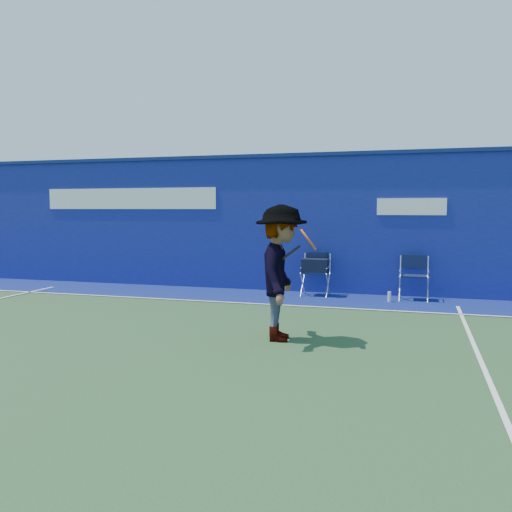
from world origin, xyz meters
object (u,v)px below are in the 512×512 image
(tennis_player, at_px, (281,273))
(directors_chair_left, at_px, (315,277))
(water_bottle, at_px, (389,297))
(directors_chair_right, at_px, (414,286))

(tennis_player, bearing_deg, directors_chair_left, 93.28)
(water_bottle, bearing_deg, directors_chair_right, 39.40)
(directors_chair_left, distance_m, tennis_player, 4.05)
(directors_chair_left, bearing_deg, tennis_player, -86.72)
(water_bottle, height_order, tennis_player, tennis_player)
(directors_chair_right, distance_m, tennis_player, 4.44)
(directors_chair_left, distance_m, water_bottle, 1.63)
(directors_chair_right, bearing_deg, water_bottle, -140.60)
(directors_chair_right, height_order, tennis_player, tennis_player)
(directors_chair_left, xyz_separation_m, water_bottle, (1.56, -0.38, -0.29))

